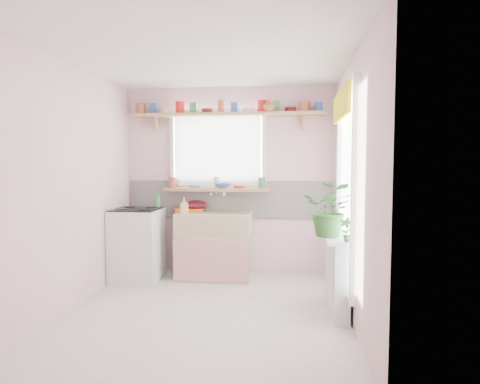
# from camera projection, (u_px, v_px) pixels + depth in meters

# --- Properties ---
(room) EXTENTS (3.20, 3.20, 3.20)m
(room) POSITION_uv_depth(u_px,v_px,m) (276.00, 173.00, 4.96)
(room) COLOR silver
(room) RESTS_ON ground
(sink_unit) EXTENTS (0.95, 0.65, 1.11)m
(sink_unit) POSITION_uv_depth(u_px,v_px,m) (214.00, 244.00, 5.55)
(sink_unit) COLOR white
(sink_unit) RESTS_ON ground
(cooker) EXTENTS (0.58, 0.58, 0.93)m
(cooker) POSITION_uv_depth(u_px,v_px,m) (137.00, 244.00, 5.41)
(cooker) COLOR white
(cooker) RESTS_ON ground
(radiator_ledge) EXTENTS (0.22, 0.95, 0.78)m
(radiator_ledge) POSITION_uv_depth(u_px,v_px,m) (337.00, 272.00, 4.30)
(radiator_ledge) COLOR white
(radiator_ledge) RESTS_ON ground
(windowsill) EXTENTS (1.40, 0.22, 0.04)m
(windowsill) POSITION_uv_depth(u_px,v_px,m) (217.00, 189.00, 5.68)
(windowsill) COLOR tan
(windowsill) RESTS_ON room
(pine_shelf) EXTENTS (2.52, 0.24, 0.04)m
(pine_shelf) POSITION_uv_depth(u_px,v_px,m) (228.00, 115.00, 5.58)
(pine_shelf) COLOR tan
(pine_shelf) RESTS_ON room
(shelf_crockery) EXTENTS (2.47, 0.11, 0.12)m
(shelf_crockery) POSITION_uv_depth(u_px,v_px,m) (228.00, 109.00, 5.58)
(shelf_crockery) COLOR #A55133
(shelf_crockery) RESTS_ON pine_shelf
(sill_crockery) EXTENTS (1.35, 0.11, 0.12)m
(sill_crockery) POSITION_uv_depth(u_px,v_px,m) (217.00, 183.00, 5.68)
(sill_crockery) COLOR #A55133
(sill_crockery) RESTS_ON windowsill
(dish_tray) EXTENTS (0.44, 0.38, 0.04)m
(dish_tray) POSITION_uv_depth(u_px,v_px,m) (188.00, 210.00, 5.68)
(dish_tray) COLOR #F45115
(dish_tray) RESTS_ON sink_unit
(colander) EXTENTS (0.35, 0.35, 0.14)m
(colander) POSITION_uv_depth(u_px,v_px,m) (196.00, 205.00, 5.75)
(colander) COLOR #510D17
(colander) RESTS_ON sink_unit
(jade_plant) EXTENTS (0.58, 0.54, 0.54)m
(jade_plant) POSITION_uv_depth(u_px,v_px,m) (330.00, 209.00, 4.14)
(jade_plant) COLOR #2E6428
(jade_plant) RESTS_ON radiator_ledge
(fruit_bowl) EXTENTS (0.38, 0.38, 0.07)m
(fruit_bowl) POSITION_uv_depth(u_px,v_px,m) (337.00, 225.00, 4.66)
(fruit_bowl) COLOR silver
(fruit_bowl) RESTS_ON radiator_ledge
(herb_pot) EXTENTS (0.14, 0.12, 0.22)m
(herb_pot) POSITION_uv_depth(u_px,v_px,m) (347.00, 230.00, 3.86)
(herb_pot) COLOR #2C6B2B
(herb_pot) RESTS_ON radiator_ledge
(soap_bottle_sink) EXTENTS (0.12, 0.13, 0.21)m
(soap_bottle_sink) POSITION_uv_depth(u_px,v_px,m) (184.00, 206.00, 5.36)
(soap_bottle_sink) COLOR #DFCC63
(soap_bottle_sink) RESTS_ON sink_unit
(sill_cup) EXTENTS (0.15, 0.15, 0.10)m
(sill_cup) POSITION_uv_depth(u_px,v_px,m) (179.00, 183.00, 5.80)
(sill_cup) COLOR silver
(sill_cup) RESTS_ON windowsill
(sill_bowl) EXTENTS (0.25, 0.25, 0.06)m
(sill_bowl) POSITION_uv_depth(u_px,v_px,m) (223.00, 186.00, 5.61)
(sill_bowl) COLOR #3549AE
(sill_bowl) RESTS_ON windowsill
(shelf_vase) EXTENTS (0.19, 0.19, 0.16)m
(shelf_vase) POSITION_uv_depth(u_px,v_px,m) (269.00, 106.00, 5.46)
(shelf_vase) COLOR #B66838
(shelf_vase) RESTS_ON pine_shelf
(cooker_bottle) EXTENTS (0.09, 0.09, 0.21)m
(cooker_bottle) POSITION_uv_depth(u_px,v_px,m) (157.00, 199.00, 5.51)
(cooker_bottle) COLOR #41824A
(cooker_bottle) RESTS_ON cooker
(fruit) EXTENTS (0.20, 0.14, 0.10)m
(fruit) POSITION_uv_depth(u_px,v_px,m) (337.00, 220.00, 4.66)
(fruit) COLOR orange
(fruit) RESTS_ON fruit_bowl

